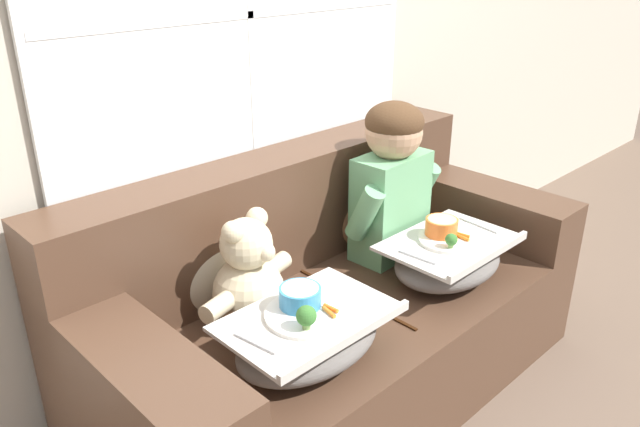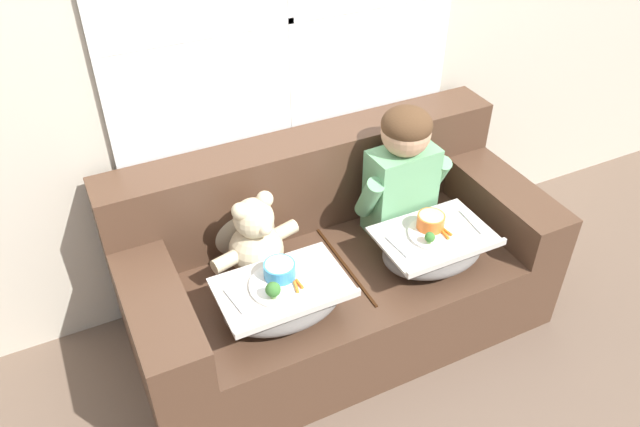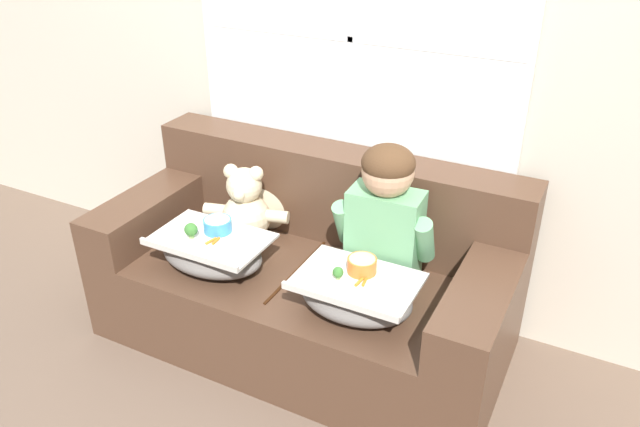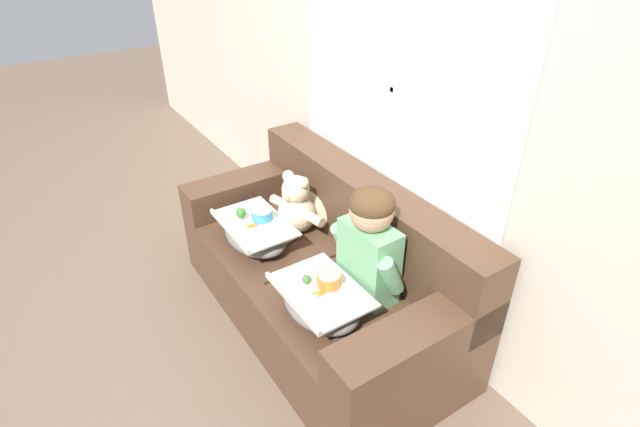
{
  "view_description": "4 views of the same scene",
  "coord_description": "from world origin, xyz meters",
  "px_view_note": "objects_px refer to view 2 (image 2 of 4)",
  "views": [
    {
      "loc": [
        -1.36,
        -1.28,
        1.53
      ],
      "look_at": [
        -0.07,
        0.04,
        0.72
      ],
      "focal_mm": 35.0,
      "sensor_mm": 36.0,
      "label": 1
    },
    {
      "loc": [
        -0.95,
        -1.76,
        2.19
      ],
      "look_at": [
        -0.03,
        0.12,
        0.57
      ],
      "focal_mm": 35.0,
      "sensor_mm": 36.0,
      "label": 2
    },
    {
      "loc": [
        1.11,
        -2.0,
        1.91
      ],
      "look_at": [
        0.11,
        -0.04,
        0.71
      ],
      "focal_mm": 35.0,
      "sensor_mm": 36.0,
      "label": 3
    },
    {
      "loc": [
        1.82,
        -1.16,
        2.08
      ],
      "look_at": [
        -0.07,
        0.07,
        0.67
      ],
      "focal_mm": 28.0,
      "sensor_mm": 36.0,
      "label": 4
    }
  ],
  "objects_px": {
    "throw_pillow_behind_child": "(381,178)",
    "teddy_bear": "(256,242)",
    "couch": "(332,266)",
    "child_figure": "(403,165)",
    "lap_tray_teddy": "(283,298)",
    "throw_pillow_behind_teddy": "(241,218)",
    "lap_tray_child": "(433,247)"
  },
  "relations": [
    {
      "from": "throw_pillow_behind_child",
      "to": "teddy_bear",
      "type": "relative_size",
      "value": 0.87
    },
    {
      "from": "couch",
      "to": "teddy_bear",
      "type": "xyz_separation_m",
      "value": [
        -0.34,
        0.02,
        0.26
      ]
    },
    {
      "from": "child_figure",
      "to": "lap_tray_teddy",
      "type": "xyz_separation_m",
      "value": [
        -0.68,
        -0.27,
        -0.25
      ]
    },
    {
      "from": "teddy_bear",
      "to": "child_figure",
      "type": "bearing_deg",
      "value": 0.33
    },
    {
      "from": "couch",
      "to": "throw_pillow_behind_teddy",
      "type": "xyz_separation_m",
      "value": [
        -0.34,
        0.19,
        0.26
      ]
    },
    {
      "from": "teddy_bear",
      "to": "lap_tray_child",
      "type": "distance_m",
      "value": 0.73
    },
    {
      "from": "couch",
      "to": "throw_pillow_behind_teddy",
      "type": "bearing_deg",
      "value": 151.22
    },
    {
      "from": "throw_pillow_behind_teddy",
      "to": "lap_tray_teddy",
      "type": "xyz_separation_m",
      "value": [
        -0.0,
        -0.44,
        -0.08
      ]
    },
    {
      "from": "throw_pillow_behind_teddy",
      "to": "child_figure",
      "type": "height_order",
      "value": "child_figure"
    },
    {
      "from": "throw_pillow_behind_child",
      "to": "teddy_bear",
      "type": "xyz_separation_m",
      "value": [
        -0.68,
        -0.17,
        -0.0
      ]
    },
    {
      "from": "lap_tray_child",
      "to": "lap_tray_teddy",
      "type": "distance_m",
      "value": 0.68
    },
    {
      "from": "throw_pillow_behind_teddy",
      "to": "couch",
      "type": "bearing_deg",
      "value": -28.78
    },
    {
      "from": "throw_pillow_behind_child",
      "to": "throw_pillow_behind_teddy",
      "type": "xyz_separation_m",
      "value": [
        -0.68,
        -0.0,
        0.0
      ]
    },
    {
      "from": "teddy_bear",
      "to": "lap_tray_child",
      "type": "height_order",
      "value": "teddy_bear"
    },
    {
      "from": "throw_pillow_behind_child",
      "to": "teddy_bear",
      "type": "height_order",
      "value": "teddy_bear"
    },
    {
      "from": "couch",
      "to": "lap_tray_child",
      "type": "height_order",
      "value": "couch"
    },
    {
      "from": "throw_pillow_behind_child",
      "to": "lap_tray_teddy",
      "type": "bearing_deg",
      "value": -147.22
    },
    {
      "from": "teddy_bear",
      "to": "couch",
      "type": "bearing_deg",
      "value": -2.64
    },
    {
      "from": "couch",
      "to": "throw_pillow_behind_child",
      "type": "relative_size",
      "value": 5.12
    },
    {
      "from": "lap_tray_teddy",
      "to": "throw_pillow_behind_child",
      "type": "bearing_deg",
      "value": 32.78
    },
    {
      "from": "child_figure",
      "to": "throw_pillow_behind_child",
      "type": "bearing_deg",
      "value": 90.02
    },
    {
      "from": "lap_tray_teddy",
      "to": "couch",
      "type": "bearing_deg",
      "value": 36.46
    },
    {
      "from": "teddy_bear",
      "to": "lap_tray_child",
      "type": "relative_size",
      "value": 0.86
    },
    {
      "from": "throw_pillow_behind_teddy",
      "to": "lap_tray_child",
      "type": "relative_size",
      "value": 0.78
    },
    {
      "from": "throw_pillow_behind_teddy",
      "to": "child_figure",
      "type": "distance_m",
      "value": 0.72
    },
    {
      "from": "throw_pillow_behind_teddy",
      "to": "teddy_bear",
      "type": "distance_m",
      "value": 0.17
    },
    {
      "from": "child_figure",
      "to": "throw_pillow_behind_teddy",
      "type": "bearing_deg",
      "value": 166.19
    },
    {
      "from": "couch",
      "to": "throw_pillow_behind_child",
      "type": "height_order",
      "value": "couch"
    },
    {
      "from": "child_figure",
      "to": "teddy_bear",
      "type": "bearing_deg",
      "value": -179.67
    },
    {
      "from": "throw_pillow_behind_child",
      "to": "lap_tray_child",
      "type": "distance_m",
      "value": 0.45
    },
    {
      "from": "throw_pillow_behind_teddy",
      "to": "lap_tray_teddy",
      "type": "height_order",
      "value": "throw_pillow_behind_teddy"
    },
    {
      "from": "throw_pillow_behind_teddy",
      "to": "teddy_bear",
      "type": "height_order",
      "value": "teddy_bear"
    }
  ]
}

